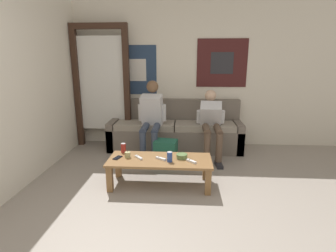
{
  "coord_description": "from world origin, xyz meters",
  "views": [
    {
      "loc": [
        0.09,
        -1.85,
        1.56
      ],
      "look_at": [
        -0.15,
        1.74,
        0.64
      ],
      "focal_mm": 28.0,
      "sensor_mm": 36.0,
      "label": 1
    }
  ],
  "objects_px": {
    "person_seated_adult": "(151,116)",
    "cell_phone": "(117,158)",
    "coffee_table": "(160,163)",
    "drink_can_blue": "(170,157)",
    "ceramic_bowl": "(182,156)",
    "game_controller_near_left": "(139,157)",
    "game_controller_near_right": "(191,161)",
    "game_controller_far_center": "(161,159)",
    "person_seated_teen": "(211,121)",
    "backpack": "(166,153)",
    "couch": "(175,132)",
    "pillar_candle": "(128,155)",
    "drink_can_red": "(123,148)"
  },
  "relations": [
    {
      "from": "person_seated_adult",
      "to": "game_controller_near_right",
      "type": "bearing_deg",
      "value": -61.75
    },
    {
      "from": "coffee_table",
      "to": "backpack",
      "type": "relative_size",
      "value": 3.38
    },
    {
      "from": "person_seated_adult",
      "to": "cell_phone",
      "type": "xyz_separation_m",
      "value": [
        -0.29,
        -1.1,
        -0.3
      ]
    },
    {
      "from": "backpack",
      "to": "drink_can_red",
      "type": "distance_m",
      "value": 0.73
    },
    {
      "from": "game_controller_near_left",
      "to": "backpack",
      "type": "bearing_deg",
      "value": 66.16
    },
    {
      "from": "game_controller_near_left",
      "to": "cell_phone",
      "type": "distance_m",
      "value": 0.27
    },
    {
      "from": "cell_phone",
      "to": "game_controller_near_right",
      "type": "bearing_deg",
      "value": -4.59
    },
    {
      "from": "coffee_table",
      "to": "backpack",
      "type": "xyz_separation_m",
      "value": [
        0.02,
        0.66,
        -0.11
      ]
    },
    {
      "from": "cell_phone",
      "to": "backpack",
      "type": "bearing_deg",
      "value": 50.05
    },
    {
      "from": "person_seated_adult",
      "to": "game_controller_near_right",
      "type": "height_order",
      "value": "person_seated_adult"
    },
    {
      "from": "person_seated_teen",
      "to": "couch",
      "type": "bearing_deg",
      "value": 151.18
    },
    {
      "from": "ceramic_bowl",
      "to": "drink_can_blue",
      "type": "relative_size",
      "value": 1.17
    },
    {
      "from": "drink_can_blue",
      "to": "ceramic_bowl",
      "type": "bearing_deg",
      "value": 39.99
    },
    {
      "from": "backpack",
      "to": "game_controller_near_right",
      "type": "distance_m",
      "value": 0.85
    },
    {
      "from": "drink_can_blue",
      "to": "drink_can_red",
      "type": "height_order",
      "value": "same"
    },
    {
      "from": "ceramic_bowl",
      "to": "game_controller_near_right",
      "type": "height_order",
      "value": "ceramic_bowl"
    },
    {
      "from": "coffee_table",
      "to": "drink_can_blue",
      "type": "distance_m",
      "value": 0.19
    },
    {
      "from": "drink_can_blue",
      "to": "game_controller_near_left",
      "type": "height_order",
      "value": "drink_can_blue"
    },
    {
      "from": "backpack",
      "to": "cell_phone",
      "type": "height_order",
      "value": "backpack"
    },
    {
      "from": "pillar_candle",
      "to": "game_controller_far_center",
      "type": "distance_m",
      "value": 0.43
    },
    {
      "from": "person_seated_adult",
      "to": "drink_can_blue",
      "type": "relative_size",
      "value": 9.81
    },
    {
      "from": "pillar_candle",
      "to": "game_controller_far_center",
      "type": "xyz_separation_m",
      "value": [
        0.42,
        -0.04,
        -0.02
      ]
    },
    {
      "from": "coffee_table",
      "to": "game_controller_near_right",
      "type": "relative_size",
      "value": 10.16
    },
    {
      "from": "ceramic_bowl",
      "to": "game_controller_far_center",
      "type": "bearing_deg",
      "value": -166.35
    },
    {
      "from": "person_seated_adult",
      "to": "game_controller_near_left",
      "type": "relative_size",
      "value": 9.14
    },
    {
      "from": "person_seated_teen",
      "to": "backpack",
      "type": "height_order",
      "value": "person_seated_teen"
    },
    {
      "from": "game_controller_near_right",
      "to": "game_controller_far_center",
      "type": "height_order",
      "value": "same"
    },
    {
      "from": "backpack",
      "to": "game_controller_near_left",
      "type": "bearing_deg",
      "value": -113.84
    },
    {
      "from": "game_controller_near_right",
      "to": "game_controller_far_center",
      "type": "distance_m",
      "value": 0.38
    },
    {
      "from": "person_seated_teen",
      "to": "game_controller_near_right",
      "type": "bearing_deg",
      "value": -106.08
    },
    {
      "from": "coffee_table",
      "to": "cell_phone",
      "type": "distance_m",
      "value": 0.54
    },
    {
      "from": "drink_can_blue",
      "to": "game_controller_near_left",
      "type": "bearing_deg",
      "value": 168.73
    },
    {
      "from": "person_seated_adult",
      "to": "game_controller_near_right",
      "type": "distance_m",
      "value": 1.37
    },
    {
      "from": "game_controller_near_left",
      "to": "game_controller_far_center",
      "type": "distance_m",
      "value": 0.28
    },
    {
      "from": "cell_phone",
      "to": "drink_can_blue",
      "type": "bearing_deg",
      "value": -6.14
    },
    {
      "from": "pillar_candle",
      "to": "game_controller_near_left",
      "type": "bearing_deg",
      "value": -8.52
    },
    {
      "from": "ceramic_bowl",
      "to": "person_seated_adult",
      "type": "bearing_deg",
      "value": 116.14
    },
    {
      "from": "coffee_table",
      "to": "game_controller_far_center",
      "type": "distance_m",
      "value": 0.07
    },
    {
      "from": "backpack",
      "to": "pillar_candle",
      "type": "xyz_separation_m",
      "value": [
        -0.43,
        -0.64,
        0.2
      ]
    },
    {
      "from": "couch",
      "to": "backpack",
      "type": "height_order",
      "value": "couch"
    },
    {
      "from": "game_controller_far_center",
      "to": "person_seated_adult",
      "type": "bearing_deg",
      "value": 102.91
    },
    {
      "from": "person_seated_adult",
      "to": "cell_phone",
      "type": "distance_m",
      "value": 1.18
    },
    {
      "from": "drink_can_red",
      "to": "game_controller_near_right",
      "type": "bearing_deg",
      "value": -17.86
    },
    {
      "from": "couch",
      "to": "game_controller_near_right",
      "type": "distance_m",
      "value": 1.54
    },
    {
      "from": "ceramic_bowl",
      "to": "drink_can_blue",
      "type": "bearing_deg",
      "value": -140.01
    },
    {
      "from": "drink_can_blue",
      "to": "cell_phone",
      "type": "xyz_separation_m",
      "value": [
        -0.66,
        0.07,
        -0.06
      ]
    },
    {
      "from": "drink_can_blue",
      "to": "backpack",
      "type": "bearing_deg",
      "value": 98.09
    },
    {
      "from": "person_seated_teen",
      "to": "drink_can_blue",
      "type": "xyz_separation_m",
      "value": [
        -0.61,
        -1.19,
        -0.17
      ]
    },
    {
      "from": "game_controller_near_left",
      "to": "ceramic_bowl",
      "type": "bearing_deg",
      "value": 4.68
    },
    {
      "from": "person_seated_teen",
      "to": "cell_phone",
      "type": "relative_size",
      "value": 7.04
    }
  ]
}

